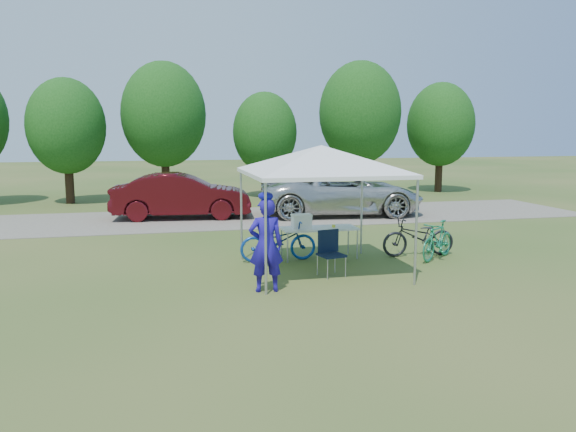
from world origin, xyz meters
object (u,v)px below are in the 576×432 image
(folding_table, at_px, (319,229))
(bike_dark, at_px, (419,237))
(bike_green, at_px, (438,240))
(folding_chair, at_px, (330,249))
(sedan, at_px, (182,196))
(cyclist, at_px, (266,245))
(minivan, at_px, (342,193))
(cooler, at_px, (302,221))
(bike_blue, at_px, (278,241))

(folding_table, distance_m, bike_dark, 2.46)
(bike_green, bearing_deg, folding_table, -142.97)
(folding_chair, height_order, sedan, sedan)
(cyclist, bearing_deg, minivan, -112.44)
(cooler, distance_m, cyclist, 2.85)
(folding_chair, bearing_deg, bike_dark, 12.73)
(bike_dark, height_order, sedan, sedan)
(folding_table, height_order, folding_chair, folding_chair)
(folding_chair, distance_m, sedan, 9.11)
(bike_green, height_order, bike_dark, bike_dark)
(bike_green, bearing_deg, cyclist, -105.86)
(folding_table, relative_size, bike_dark, 0.99)
(bike_green, relative_size, bike_dark, 0.84)
(folding_table, xyz_separation_m, sedan, (-2.91, 7.09, 0.11))
(cyclist, distance_m, minivan, 10.16)
(folding_table, relative_size, bike_blue, 1.00)
(bike_green, bearing_deg, folding_chair, -111.14)
(cooler, height_order, bike_green, cooler)
(folding_table, relative_size, bike_green, 1.18)
(bike_blue, bearing_deg, sedan, 14.21)
(folding_table, xyz_separation_m, bike_dark, (2.43, -0.34, -0.22))
(folding_chair, bearing_deg, bike_green, 3.15)
(folding_table, relative_size, folding_chair, 1.89)
(folding_table, relative_size, minivan, 0.31)
(bike_green, xyz_separation_m, sedan, (-5.62, 7.87, 0.35))
(folding_table, distance_m, bike_green, 2.82)
(cooler, bearing_deg, folding_table, 0.00)
(folding_chair, height_order, bike_blue, folding_chair)
(bike_blue, bearing_deg, folding_chair, -153.58)
(minivan, bearing_deg, folding_chair, 166.27)
(cooler, height_order, cyclist, cyclist)
(cyclist, bearing_deg, bike_dark, -148.49)
(cooler, bearing_deg, cyclist, -118.24)
(folding_chair, xyz_separation_m, sedan, (-2.67, 8.70, 0.24))
(folding_chair, relative_size, bike_green, 0.62)
(folding_table, bearing_deg, bike_green, -15.98)
(folding_chair, xyz_separation_m, minivan, (3.02, 8.17, 0.26))
(cooler, height_order, sedan, sedan)
(cooler, xyz_separation_m, bike_dark, (2.87, -0.34, -0.43))
(bike_dark, distance_m, sedan, 9.16)
(bike_blue, relative_size, bike_green, 1.18)
(sedan, bearing_deg, folding_chair, -157.64)
(cooler, height_order, minivan, minivan)
(folding_table, xyz_separation_m, bike_green, (2.71, -0.77, -0.24))
(sedan, bearing_deg, cooler, -155.48)
(bike_green, bearing_deg, bike_dark, 175.60)
(bike_blue, relative_size, sedan, 0.38)
(bike_blue, distance_m, minivan, 7.65)
(bike_dark, bearing_deg, bike_green, 34.59)
(cooler, distance_m, minivan, 7.31)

